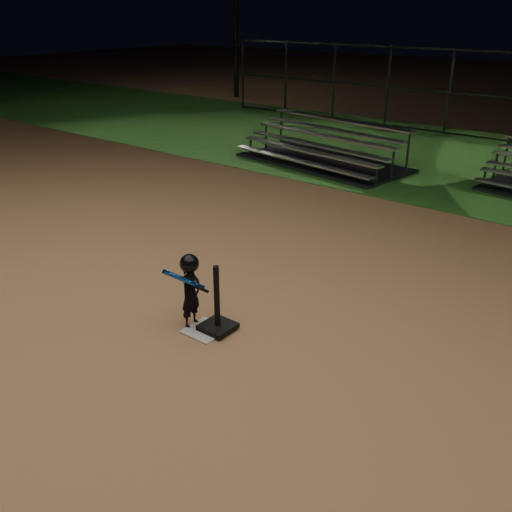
{
  "coord_description": "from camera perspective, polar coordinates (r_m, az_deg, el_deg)",
  "views": [
    {
      "loc": [
        4.07,
        -4.22,
        3.62
      ],
      "look_at": [
        0.0,
        1.0,
        0.65
      ],
      "focal_mm": 39.23,
      "sensor_mm": 36.0,
      "label": 1
    }
  ],
  "objects": [
    {
      "name": "ground",
      "position": [
        6.89,
        -5.17,
        -7.64
      ],
      "size": [
        80.0,
        80.0,
        0.0
      ],
      "primitive_type": "plane",
      "color": "#AF7C4F",
      "rests_on": "ground"
    },
    {
      "name": "grass_strip",
      "position": [
        15.23,
        21.58,
        8.74
      ],
      "size": [
        60.0,
        8.0,
        0.01
      ],
      "primitive_type": "cube",
      "color": "#24571C",
      "rests_on": "ground"
    },
    {
      "name": "home_plate",
      "position": [
        6.88,
        -5.17,
        -7.55
      ],
      "size": [
        0.45,
        0.45,
        0.02
      ],
      "primitive_type": "cube",
      "color": "beige",
      "rests_on": "ground"
    },
    {
      "name": "batting_tee",
      "position": [
        6.8,
        -3.95,
        -6.26
      ],
      "size": [
        0.38,
        0.38,
        0.84
      ],
      "color": "black",
      "rests_on": "home_plate"
    },
    {
      "name": "child_batter",
      "position": [
        6.77,
        -6.69,
        -3.34
      ],
      "size": [
        0.38,
        0.57,
        0.96
      ],
      "rotation": [
        0.0,
        0.0,
        1.71
      ],
      "color": "black",
      "rests_on": "ground"
    },
    {
      "name": "bleacher_left",
      "position": [
        14.22,
        6.75,
        10.13
      ],
      "size": [
        4.46,
        2.64,
        1.03
      ],
      "rotation": [
        0.0,
        0.0,
        -0.15
      ],
      "color": "silver",
      "rests_on": "ground"
    }
  ]
}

